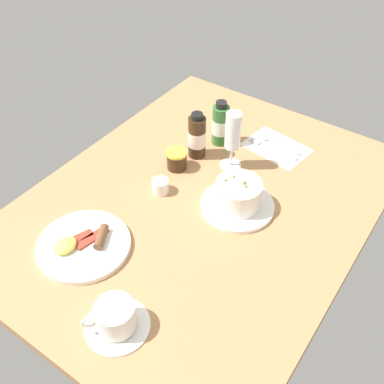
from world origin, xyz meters
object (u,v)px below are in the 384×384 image
at_px(cutlery_setting, 275,147).
at_px(jam_jar, 177,159).
at_px(breakfast_plate, 83,245).
at_px(coffee_cup, 115,318).
at_px(sauce_bottle_brown, 197,137).
at_px(creamer_jug, 160,186).
at_px(sauce_bottle_green, 220,125).
at_px(wine_glass, 233,134).
at_px(porridge_bowl, 238,196).

bearing_deg(cutlery_setting, jam_jar, 142.72).
relative_size(cutlery_setting, breakfast_plate, 0.89).
height_order(coffee_cup, jam_jar, coffee_cup).
bearing_deg(jam_jar, sauce_bottle_brown, -9.65).
distance_m(creamer_jug, sauce_bottle_green, 0.29).
xyz_separation_m(coffee_cup, wine_glass, (0.60, 0.08, 0.08)).
height_order(cutlery_setting, creamer_jug, creamer_jug).
distance_m(porridge_bowl, wine_glass, 0.19).
bearing_deg(sauce_bottle_green, sauce_bottle_brown, 166.72).
distance_m(jam_jar, breakfast_plate, 0.38).
xyz_separation_m(creamer_jug, sauce_bottle_brown, (0.19, 0.01, 0.05)).
xyz_separation_m(wine_glass, breakfast_plate, (-0.48, 0.13, -0.10)).
bearing_deg(breakfast_plate, coffee_cup, -118.36).
relative_size(creamer_jug, sauce_bottle_brown, 0.38).
distance_m(coffee_cup, sauce_bottle_green, 0.70).
height_order(porridge_bowl, sauce_bottle_green, sauce_bottle_green).
distance_m(coffee_cup, sauce_bottle_brown, 0.61).
height_order(porridge_bowl, jam_jar, porridge_bowl).
bearing_deg(porridge_bowl, coffee_cup, 177.05).
bearing_deg(jam_jar, wine_glass, -51.72).
xyz_separation_m(wine_glass, jam_jar, (-0.10, 0.13, -0.08)).
distance_m(sauce_bottle_brown, breakfast_plate, 0.47).
xyz_separation_m(cutlery_setting, coffee_cup, (-0.75, -0.02, 0.03)).
relative_size(jam_jar, sauce_bottle_brown, 0.42).
bearing_deg(porridge_bowl, jam_jar, 79.80).
bearing_deg(jam_jar, creamer_jug, -167.40).
xyz_separation_m(wine_glass, sauce_bottle_green, (0.08, 0.09, -0.05)).
bearing_deg(cutlery_setting, sauce_bottle_green, 116.11).
bearing_deg(sauce_bottle_brown, breakfast_plate, 177.55).
distance_m(creamer_jug, jam_jar, 0.11).
xyz_separation_m(sauce_bottle_green, breakfast_plate, (-0.56, 0.04, -0.06)).
bearing_deg(sauce_bottle_green, wine_glass, -131.47).
distance_m(porridge_bowl, creamer_jug, 0.22).
bearing_deg(cutlery_setting, sauce_bottle_brown, 133.67).
relative_size(jam_jar, sauce_bottle_green, 0.42).
bearing_deg(cutlery_setting, wine_glass, 156.25).
bearing_deg(creamer_jug, coffee_cup, -154.54).
distance_m(wine_glass, jam_jar, 0.18).
bearing_deg(jam_jar, porridge_bowl, -100.20).
relative_size(sauce_bottle_brown, breakfast_plate, 0.64).
relative_size(coffee_cup, breakfast_plate, 0.61).
distance_m(porridge_bowl, sauce_bottle_green, 0.30).
height_order(wine_glass, breakfast_plate, wine_glass).
xyz_separation_m(creamer_jug, sauce_bottle_green, (0.29, -0.01, 0.05)).
relative_size(porridge_bowl, jam_jar, 3.22).
xyz_separation_m(porridge_bowl, cutlery_setting, (0.30, 0.04, -0.04)).
distance_m(coffee_cup, jam_jar, 0.54).
height_order(cutlery_setting, sauce_bottle_green, sauce_bottle_green).
bearing_deg(coffee_cup, creamer_jug, 25.46).
bearing_deg(sauce_bottle_brown, creamer_jug, -176.88).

